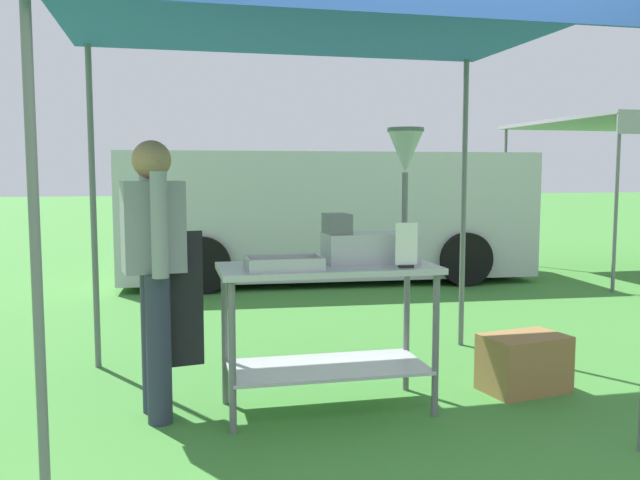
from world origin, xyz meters
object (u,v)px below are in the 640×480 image
Objects in this scene: supply_crate at (524,363)px; van_silver at (326,214)px; stall_canopy at (324,24)px; donut_tray at (284,265)px; vendor at (155,264)px; menu_sign at (406,248)px; donut_fryer at (377,218)px; donut_cart at (327,305)px.

supply_crate is 0.11× the size of van_silver.
supply_crate is at bearing -1.76° from stall_canopy.
donut_tray reaches higher than supply_crate.
van_silver is (2.17, 4.93, -0.03)m from vendor.
van_silver is (0.76, 5.23, -0.12)m from menu_sign.
van_silver is (0.85, 4.96, -0.27)m from donut_fryer.
van_silver is (1.18, 5.03, 0.24)m from donut_cart.
menu_sign is at bearing -35.37° from stall_canopy.
donut_tray is (-0.28, -0.21, -1.39)m from stall_canopy.
donut_tray is 0.68m from donut_fryer.
vendor is (-1.41, 0.30, -0.09)m from menu_sign.
stall_canopy is 0.57× the size of van_silver.
donut_tray is 1.78m from supply_crate.
donut_tray is 0.52× the size of donut_fryer.
donut_fryer is (0.33, -0.03, -1.15)m from stall_canopy.
menu_sign is (0.42, -0.30, -1.30)m from stall_canopy.
donut_tray reaches higher than donut_cart.
donut_tray is 1.64× the size of menu_sign.
vendor reaches higher than supply_crate.
donut_cart is at bearing 154.52° from menu_sign.
stall_canopy is at bearing -0.18° from vendor.
donut_cart is 5.18m from van_silver.
stall_canopy reaches higher than donut_tray.
vendor is 5.39m from van_silver.
menu_sign is (0.42, -0.20, 0.35)m from donut_cart.
stall_canopy is 2.40× the size of donut_cart.
stall_canopy is at bearing 36.99° from donut_tray.
donut_cart is 0.40m from donut_tray.
stall_canopy is 11.87× the size of menu_sign.
supply_crate is (1.01, -0.01, -0.96)m from donut_fryer.
donut_cart is 3.00× the size of donut_tray.
van_silver reaches higher than donut_tray.
donut_cart is at bearing -5.80° from vendor.
donut_tray is at bearing 172.91° from menu_sign.
donut_tray is 0.72× the size of supply_crate.
vendor reaches higher than donut_tray.
vendor is at bearing 174.20° from donut_cart.
donut_fryer is 0.15× the size of van_silver.
donut_fryer is at bearing 179.17° from supply_crate.
donut_fryer reaches higher than vendor.
donut_fryer is at bearing -4.57° from stall_canopy.
stall_canopy is at bearing 178.24° from supply_crate.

